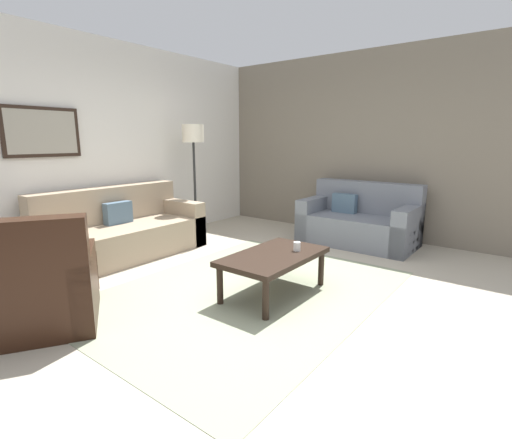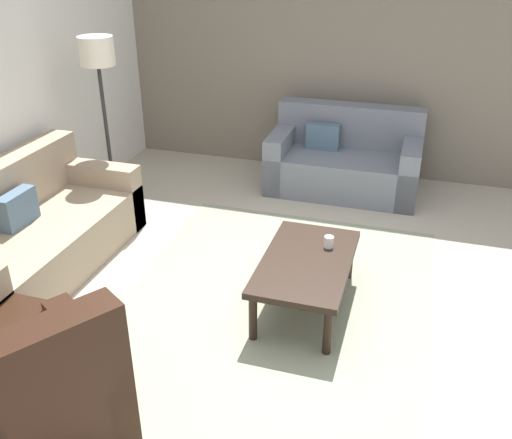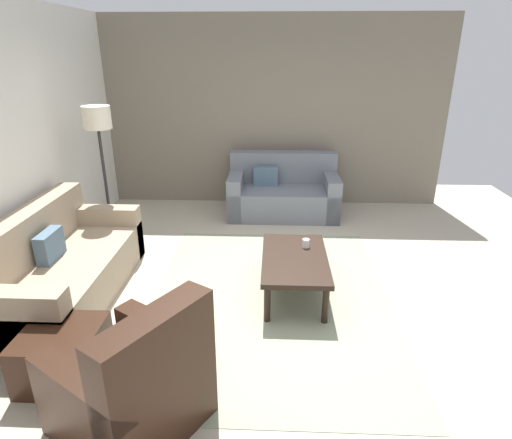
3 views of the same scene
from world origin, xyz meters
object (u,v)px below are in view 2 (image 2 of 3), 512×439
(couch_main, at_px, (26,238))
(armchair_leather, at_px, (41,405))
(cup, at_px, (329,242))
(couch_loveseat, at_px, (345,161))
(coffee_table, at_px, (306,265))
(lamp_standing, at_px, (99,70))

(couch_main, distance_m, armchair_leather, 2.00)
(armchair_leather, relative_size, cup, 12.47)
(couch_main, bearing_deg, couch_loveseat, -42.17)
(coffee_table, xyz_separation_m, lamp_standing, (1.13, 2.26, 1.05))
(couch_loveseat, relative_size, coffee_table, 1.45)
(couch_main, height_order, cup, couch_main)
(armchair_leather, relative_size, lamp_standing, 0.65)
(armchair_leather, height_order, coffee_table, armchair_leather)
(couch_loveseat, relative_size, cup, 18.00)
(couch_main, xyz_separation_m, couch_loveseat, (2.49, -2.26, 0.00))
(lamp_standing, bearing_deg, couch_main, 176.75)
(couch_loveseat, distance_m, armchair_leather, 4.15)
(armchair_leather, xyz_separation_m, coffee_table, (1.70, -1.06, 0.05))
(couch_main, height_order, armchair_leather, armchair_leather)
(couch_main, bearing_deg, armchair_leather, -140.50)
(couch_main, height_order, coffee_table, couch_main)
(cup, bearing_deg, lamp_standing, 69.35)
(couch_main, xyz_separation_m, armchair_leather, (-1.54, -1.27, 0.01))
(couch_loveseat, height_order, lamp_standing, lamp_standing)
(couch_main, xyz_separation_m, coffee_table, (0.16, -2.33, 0.06))
(cup, bearing_deg, armchair_leather, 148.48)
(couch_loveseat, height_order, cup, couch_loveseat)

